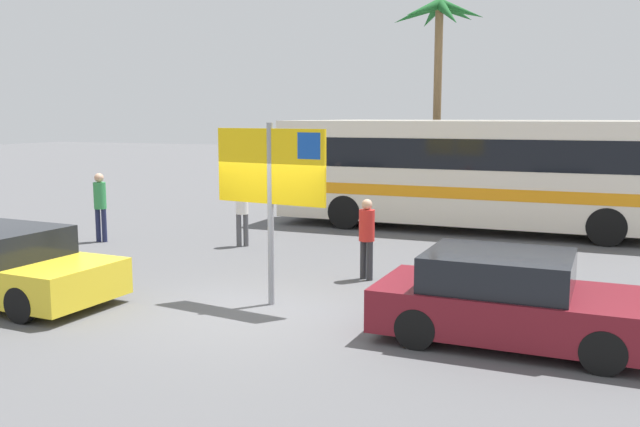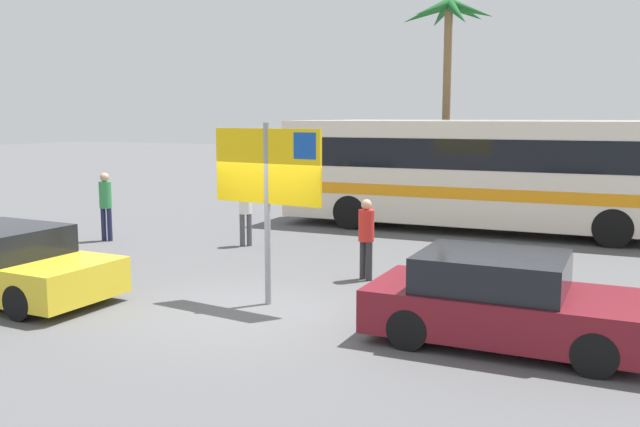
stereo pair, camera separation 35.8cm
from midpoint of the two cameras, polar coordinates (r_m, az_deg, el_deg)
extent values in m
plane|color=#565659|center=(11.68, -7.00, -8.37)|extent=(120.00, 120.00, 0.00)
cube|color=silver|center=(20.09, 12.31, 3.44)|extent=(11.51, 2.43, 2.90)
cube|color=black|center=(20.05, 12.36, 5.01)|extent=(11.05, 2.45, 0.84)
cube|color=orange|center=(20.14, 12.26, 2.00)|extent=(11.39, 2.45, 0.32)
cylinder|color=black|center=(21.00, 22.36, -0.15)|extent=(1.00, 0.28, 1.00)
cylinder|color=black|center=(18.85, 22.34, -1.04)|extent=(1.00, 0.28, 1.00)
cylinder|color=black|center=(22.15, 3.59, 0.85)|extent=(1.00, 0.28, 1.00)
cylinder|color=black|center=(20.12, 1.60, 0.12)|extent=(1.00, 0.28, 1.00)
cube|color=silver|center=(23.85, 13.77, 4.11)|extent=(11.51, 2.43, 2.90)
cube|color=black|center=(23.82, 13.81, 5.43)|extent=(11.05, 2.45, 0.84)
cube|color=gold|center=(23.89, 13.73, 2.89)|extent=(11.39, 2.45, 0.32)
cylinder|color=black|center=(24.78, 22.23, 1.03)|extent=(1.00, 0.28, 1.00)
cylinder|color=black|center=(22.62, 22.20, 0.41)|extent=(1.00, 0.28, 1.00)
cylinder|color=black|center=(25.78, 6.18, 1.85)|extent=(1.00, 0.28, 1.00)
cylinder|color=black|center=(23.71, 4.71, 1.32)|extent=(1.00, 0.28, 1.00)
cylinder|color=gray|center=(11.90, -5.02, -0.13)|extent=(0.11, 0.11, 3.20)
cube|color=yellow|center=(11.81, -5.07, 3.95)|extent=(2.19, 0.36, 1.30)
cube|color=#1447A8|center=(11.35, -1.77, 5.68)|extent=(0.45, 0.13, 0.44)
cube|color=maroon|center=(10.45, 14.95, -7.81)|extent=(4.03, 1.96, 0.64)
cube|color=black|center=(10.34, 13.75, -4.62)|extent=(2.11, 1.77, 0.52)
cylinder|color=black|center=(11.24, 21.90, -7.97)|extent=(0.60, 0.17, 0.60)
cylinder|color=black|center=(9.57, 21.59, -10.75)|extent=(0.60, 0.17, 0.60)
cylinder|color=black|center=(11.55, 9.43, -7.07)|extent=(0.60, 0.17, 0.60)
cylinder|color=black|center=(9.93, 6.96, -9.55)|extent=(0.60, 0.17, 0.60)
cube|color=yellow|center=(13.53, -25.13, -4.68)|extent=(4.03, 2.08, 0.64)
cube|color=black|center=(13.60, -25.92, -2.17)|extent=(2.13, 1.83, 0.52)
cylinder|color=black|center=(13.26, -18.81, -5.41)|extent=(0.61, 0.19, 0.60)
cylinder|color=black|center=(12.12, -24.54, -6.98)|extent=(0.61, 0.19, 0.60)
cylinder|color=black|center=(15.03, -25.53, -4.21)|extent=(0.61, 0.19, 0.60)
cylinder|color=#4C4C51|center=(17.54, -7.38, -1.40)|extent=(0.13, 0.13, 0.84)
cylinder|color=#4C4C51|center=(17.56, -6.80, -1.38)|extent=(0.13, 0.13, 0.84)
cylinder|color=silver|center=(17.44, -7.14, 1.04)|extent=(0.32, 0.32, 0.66)
sphere|color=tan|center=(17.39, -7.16, 2.49)|extent=(0.23, 0.23, 0.23)
cylinder|color=#2D2D33|center=(13.85, 3.44, -3.98)|extent=(0.13, 0.13, 0.80)
cylinder|color=#2D2D33|center=(13.98, 2.91, -3.87)|extent=(0.13, 0.13, 0.80)
cylinder|color=red|center=(13.78, 3.19, -1.00)|extent=(0.32, 0.32, 0.64)
sphere|color=tan|center=(13.72, 3.21, 0.76)|extent=(0.22, 0.22, 0.22)
cylinder|color=#1E2347|center=(19.05, -18.58, -0.93)|extent=(0.13, 0.13, 0.89)
cylinder|color=#1E2347|center=(18.95, -18.12, -0.95)|extent=(0.13, 0.13, 0.89)
cylinder|color=#338E4C|center=(18.90, -18.46, 1.43)|extent=(0.32, 0.32, 0.70)
sphere|color=tan|center=(18.85, -18.52, 2.85)|extent=(0.24, 0.24, 0.24)
cylinder|color=brown|center=(28.00, 9.41, 8.91)|extent=(0.32, 0.32, 7.47)
cone|color=#195623|center=(27.97, 11.36, 16.30)|extent=(1.99, 0.74, 1.06)
cone|color=#195623|center=(28.94, 10.96, 16.20)|extent=(1.44, 1.88, 0.90)
cone|color=#195623|center=(29.12, 8.94, 16.01)|extent=(1.43, 1.86, 1.07)
cone|color=#195623|center=(28.37, 7.71, 16.24)|extent=(1.98, 0.73, 1.08)
cone|color=#195623|center=(27.64, 8.27, 16.54)|extent=(1.34, 1.91, 1.00)
cone|color=#195623|center=(27.52, 10.28, 16.15)|extent=(1.45, 1.77, 1.33)
camera|label=1|loc=(0.18, -90.72, -0.10)|focal=38.26mm
camera|label=2|loc=(0.18, 89.28, 0.10)|focal=38.26mm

